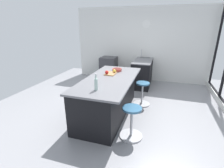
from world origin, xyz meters
TOP-DOWN VIEW (x-y plane):
  - ground_plane at (0.00, 0.00)m, footprint 6.87×6.87m
  - interior_partition_left at (-2.64, 0.00)m, footprint 0.15×5.02m
  - sink_cabinet at (-2.30, 0.23)m, footprint 2.06×0.60m
  - oven_range at (-2.29, -1.15)m, footprint 0.60×0.61m
  - kitchen_island at (0.39, -0.26)m, footprint 2.31×1.07m
  - stool_by_window at (-0.34, 0.45)m, footprint 0.44×0.44m
  - stool_middle at (1.12, 0.45)m, footprint 0.44×0.44m
  - cutting_board at (0.06, -0.31)m, footprint 0.36×0.24m
  - apple_red at (0.15, -0.37)m, footprint 0.09×0.09m
  - apple_yellow at (-0.04, -0.24)m, footprint 0.08×0.08m
  - water_bottle at (1.17, -0.23)m, footprint 0.06×0.06m
  - fruit_bowl at (-0.25, -0.23)m, footprint 0.24×0.24m

SIDE VIEW (x-z plane):
  - ground_plane at x=0.00m, z-range 0.00..0.00m
  - stool_by_window at x=-0.34m, z-range -0.02..0.61m
  - stool_middle at x=1.12m, z-range -0.02..0.61m
  - oven_range at x=-2.29m, z-range 0.00..0.87m
  - kitchen_island at x=0.39m, z-range 0.00..0.91m
  - sink_cabinet at x=-2.30m, z-range -0.13..1.05m
  - cutting_board at x=0.06m, z-range 0.90..0.92m
  - fruit_bowl at x=-0.25m, z-range 0.90..0.98m
  - apple_yellow at x=-0.04m, z-range 0.92..1.00m
  - apple_red at x=0.15m, z-range 0.92..1.01m
  - water_bottle at x=1.17m, z-range 0.87..1.18m
  - interior_partition_left at x=-2.64m, z-range 0.00..2.70m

